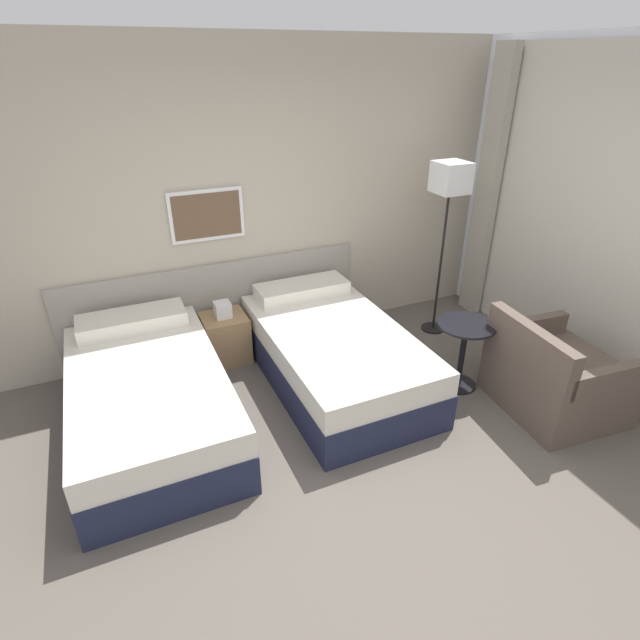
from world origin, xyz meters
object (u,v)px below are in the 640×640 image
floor_lamp (450,188)px  side_table (464,343)px  bed_near_window (334,353)px  bed_near_door (150,398)px  nightstand (225,337)px  armchair (555,379)px

floor_lamp → side_table: 1.44m
bed_near_window → side_table: (0.94, -0.52, 0.16)m
bed_near_door → nightstand: (0.76, 0.71, -0.03)m
bed_near_door → floor_lamp: floor_lamp is taller
floor_lamp → armchair: size_ratio=1.76×
side_table → armchair: size_ratio=0.62×
floor_lamp → side_table: (-0.40, -0.92, -1.04)m
floor_lamp → armchair: floor_lamp is taller
bed_near_door → nightstand: size_ratio=3.29×
bed_near_window → side_table: bearing=-28.9°
bed_near_door → bed_near_window: bearing=0.0°
side_table → armchair: armchair is taller
bed_near_door → floor_lamp: size_ratio=1.14×
bed_near_window → bed_near_door: bearing=180.0°
bed_near_window → floor_lamp: floor_lamp is taller
bed_near_door → floor_lamp: 3.13m
bed_near_window → armchair: (1.42, -1.06, 0.00)m
side_table → armchair: bearing=-48.7°
bed_near_door → side_table: 2.53m
bed_near_window → nightstand: size_ratio=3.29×
bed_near_window → side_table: bed_near_window is taller
nightstand → armchair: (2.18, -1.78, 0.03)m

